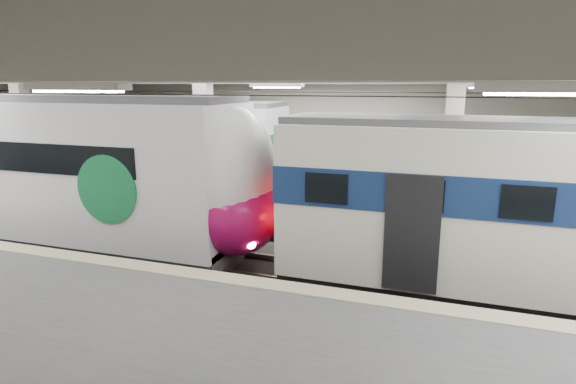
% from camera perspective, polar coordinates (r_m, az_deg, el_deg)
% --- Properties ---
extents(station_hall, '(36.00, 24.00, 5.75)m').
position_cam_1_polar(station_hall, '(11.15, -8.01, 3.58)').
color(station_hall, black).
rests_on(station_hall, ground).
extents(modern_emu, '(14.65, 3.02, 4.69)m').
position_cam_1_polar(modern_emu, '(16.10, -23.93, 1.99)').
color(modern_emu, white).
rests_on(modern_emu, ground).
extents(older_rer, '(12.79, 2.82, 4.25)m').
position_cam_1_polar(older_rer, '(12.10, 30.07, -2.22)').
color(older_rer, white).
rests_on(older_rer, ground).
extents(far_train, '(13.48, 2.95, 4.31)m').
position_cam_1_polar(far_train, '(21.63, -18.24, 4.73)').
color(far_train, white).
rests_on(far_train, ground).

